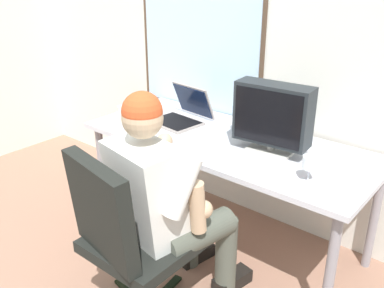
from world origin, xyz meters
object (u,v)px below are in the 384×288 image
object	(u,v)px
crt_monitor	(273,116)
laptop	(183,112)
desk_speaker	(240,119)
desk	(226,149)
person_seated	(166,198)
office_chair	(125,233)
coffee_mug	(124,114)
wine_glass	(310,164)

from	to	relation	value
crt_monitor	laptop	size ratio (longest dim) A/B	1.15
laptop	desk_speaker	distance (m)	0.42
desk	crt_monitor	world-z (taller)	crt_monitor
desk_speaker	desk	bearing A→B (deg)	-86.22
desk_speaker	person_seated	bearing A→B (deg)	-82.02
person_seated	desk_speaker	size ratio (longest dim) A/B	6.82
office_chair	laptop	xyz separation A→B (m)	(-0.49, 1.00, 0.24)
laptop	coffee_mug	size ratio (longest dim) A/B	3.60
desk_speaker	coffee_mug	distance (m)	0.80
crt_monitor	desk	bearing A→B (deg)	-179.47
crt_monitor	coffee_mug	size ratio (longest dim) A/B	4.13
desk	person_seated	size ratio (longest dim) A/B	1.51
wine_glass	desk_speaker	size ratio (longest dim) A/B	0.76
person_seated	wine_glass	bearing A→B (deg)	42.82
coffee_mug	desk_speaker	bearing A→B (deg)	25.43
desk	desk_speaker	bearing A→B (deg)	93.78
desk	office_chair	xyz separation A→B (m)	(0.07, -0.92, -0.11)
desk	desk_speaker	xyz separation A→B (m)	(-0.01, 0.16, 0.16)
crt_monitor	wine_glass	distance (m)	0.40
desk	crt_monitor	xyz separation A→B (m)	(0.31, 0.00, 0.29)
office_chair	wine_glass	bearing A→B (deg)	52.50
laptop	crt_monitor	bearing A→B (deg)	-6.21
office_chair	desk_speaker	world-z (taller)	office_chair
coffee_mug	person_seated	bearing A→B (deg)	-30.17
wine_glass	person_seated	bearing A→B (deg)	-137.18
crt_monitor	office_chair	bearing A→B (deg)	-104.48
wine_glass	desk_speaker	distance (m)	0.73
person_seated	desk_speaker	distance (m)	0.86
office_chair	coffee_mug	size ratio (longest dim) A/B	8.92
laptop	wine_glass	distance (m)	1.09
office_chair	person_seated	xyz separation A→B (m)	(0.04, 0.25, 0.09)
desk	laptop	distance (m)	0.45
desk	laptop	xyz separation A→B (m)	(-0.42, 0.08, 0.13)
desk	laptop	size ratio (longest dim) A/B	4.77
person_seated	office_chair	bearing A→B (deg)	-99.08
desk	crt_monitor	distance (m)	0.42
desk	crt_monitor	bearing A→B (deg)	0.53
desk	desk_speaker	world-z (taller)	desk_speaker
laptop	office_chair	bearing A→B (deg)	-63.96
office_chair	person_seated	bearing A→B (deg)	80.92
office_chair	coffee_mug	bearing A→B (deg)	137.32
desk_speaker	coffee_mug	size ratio (longest dim) A/B	1.67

